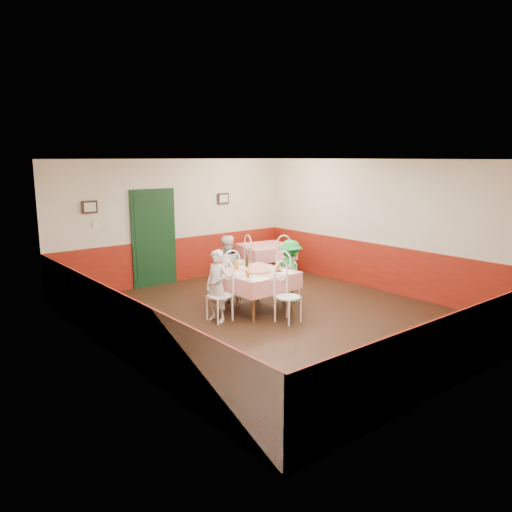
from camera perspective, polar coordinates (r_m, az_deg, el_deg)
floor at (r=9.08m, az=2.41°, el=-6.99°), size 7.00×7.00×0.00m
ceiling at (r=8.62m, az=2.56°, el=10.98°), size 7.00×7.00×0.00m
back_wall at (r=11.57m, az=-9.13°, el=3.96°), size 6.00×0.10×2.80m
front_wall at (r=6.60m, az=23.10°, el=-2.27°), size 6.00×0.10×2.80m
left_wall at (r=7.14m, az=-15.82°, el=-0.81°), size 0.10×7.00×2.80m
right_wall at (r=10.95m, az=14.33°, el=3.35°), size 0.10×7.00×2.80m
wainscot_back at (r=11.70m, az=-8.96°, el=-0.42°), size 6.00×0.03×1.00m
wainscot_front at (r=6.86m, az=22.41°, el=-9.58°), size 6.00×0.03×1.00m
wainscot_left at (r=7.38m, az=-15.34°, el=-7.64°), size 0.03×7.00×1.00m
wainscot_right at (r=11.09m, az=14.06°, el=-1.27°), size 0.03×7.00×1.00m
door at (r=11.29m, az=-11.58°, el=1.90°), size 0.96×0.06×2.10m
picture_left at (r=10.62m, az=-18.48°, el=5.33°), size 0.32×0.03×0.26m
picture_right at (r=12.18m, az=-3.75°, el=6.57°), size 0.32×0.03×0.26m
thermostat at (r=10.69m, az=-17.86°, el=3.51°), size 0.10×0.03×0.10m
main_table at (r=9.33m, az=0.00°, el=-4.07°), size 1.26×1.26×0.77m
second_table at (r=12.06m, az=1.13°, el=-0.54°), size 1.34×1.34×0.77m
chair_left at (r=8.79m, az=-4.19°, el=-4.55°), size 0.43×0.43×0.90m
chair_right at (r=9.87m, az=3.72°, el=-2.78°), size 0.49×0.49×0.90m
chair_far at (r=9.94m, az=-3.22°, el=-2.67°), size 0.48×0.48×0.90m
chair_near at (r=8.71m, az=3.69°, el=-4.70°), size 0.47×0.47×0.90m
chair_second_a at (r=11.58m, az=-1.70°, el=-0.66°), size 0.50×0.50×0.90m
chair_second_b at (r=11.50m, az=3.55°, el=-0.77°), size 0.50×0.50×0.90m
pizza at (r=9.19m, az=0.21°, el=-1.72°), size 0.49×0.49×0.03m
plate_left at (r=9.00m, az=-2.02°, el=-2.07°), size 0.26×0.26×0.01m
plate_right at (r=9.48m, az=1.92°, el=-1.38°), size 0.26×0.26×0.01m
plate_far at (r=9.54m, az=-1.83°, el=-1.31°), size 0.26×0.26×0.01m
glass_a at (r=8.75m, az=-0.91°, el=-2.08°), size 0.07×0.07×0.12m
glass_b at (r=9.33m, az=2.57°, el=-1.19°), size 0.08×0.08×0.14m
glass_c at (r=9.40m, az=-2.24°, el=-1.08°), size 0.08×0.08×0.15m
beer_bottle at (r=9.56m, az=-1.05°, el=-0.60°), size 0.07×0.07×0.23m
shaker_a at (r=8.65m, az=-0.49°, el=-2.35°), size 0.04×0.04×0.09m
shaker_b at (r=8.67m, az=0.03°, el=-2.33°), size 0.04×0.04×0.09m
shaker_c at (r=8.68m, az=-0.86°, el=-2.31°), size 0.04×0.04×0.09m
menu_left at (r=8.68m, az=-0.00°, el=-2.60°), size 0.36×0.45×0.00m
menu_right at (r=9.20m, az=3.15°, el=-1.82°), size 0.37×0.45×0.00m
wallet at (r=9.20m, az=2.58°, el=-1.75°), size 0.11×0.09×0.02m
diner_left at (r=8.72m, az=-4.47°, el=-3.43°), size 0.40×0.52×1.27m
diner_far at (r=9.93m, az=-3.42°, el=-1.44°), size 0.65×0.51×1.32m
diner_right at (r=9.86m, az=3.94°, el=-1.74°), size 0.60×0.88×1.25m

